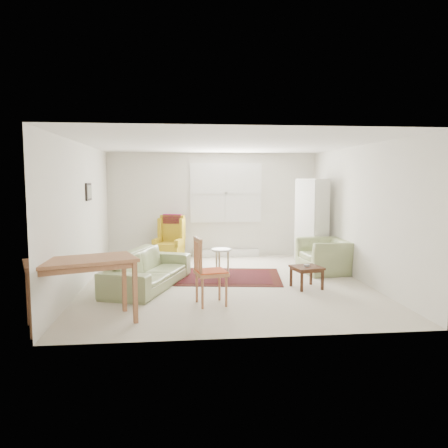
{
  "coord_description": "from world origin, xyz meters",
  "views": [
    {
      "loc": [
        -0.84,
        -7.73,
        1.9
      ],
      "look_at": [
        0.0,
        0.3,
        1.05
      ],
      "focal_mm": 35.0,
      "sensor_mm": 36.0,
      "label": 1
    }
  ],
  "objects": [
    {
      "name": "desk_chair",
      "position": [
        -0.36,
        -1.31,
        0.51
      ],
      "size": [
        0.52,
        0.52,
        1.02
      ],
      "primitive_type": null,
      "rotation": [
        0.0,
        0.0,
        1.76
      ],
      "color": "#A56842",
      "rests_on": "ground"
    },
    {
      "name": "armchair",
      "position": [
        2.1,
        0.7,
        0.4
      ],
      "size": [
        1.02,
        1.13,
        0.81
      ],
      "primitive_type": "imported",
      "rotation": [
        0.0,
        0.0,
        -1.45
      ],
      "color": "#8B9764",
      "rests_on": "ground"
    },
    {
      "name": "room",
      "position": [
        0.02,
        0.21,
        1.26
      ],
      "size": [
        5.04,
        5.54,
        2.51
      ],
      "color": "beige",
      "rests_on": "ground"
    },
    {
      "name": "stool",
      "position": [
        -0.01,
        0.74,
        0.26
      ],
      "size": [
        0.49,
        0.49,
        0.52
      ],
      "primitive_type": null,
      "rotation": [
        0.0,
        0.0,
        -0.32
      ],
      "color": "white",
      "rests_on": "ground"
    },
    {
      "name": "desk",
      "position": [
        -2.1,
        -2.01,
        0.43
      ],
      "size": [
        1.52,
        1.13,
        0.86
      ],
      "primitive_type": null,
      "rotation": [
        0.0,
        0.0,
        0.37
      ],
      "color": "#A56842",
      "rests_on": "ground"
    },
    {
      "name": "wingback_chair",
      "position": [
        -1.07,
        2.35,
        0.53
      ],
      "size": [
        0.78,
        0.8,
        1.06
      ],
      "primitive_type": null,
      "rotation": [
        0.0,
        0.0,
        -0.31
      ],
      "color": "gold",
      "rests_on": "ground"
    },
    {
      "name": "coffee_table",
      "position": [
        1.35,
        -0.5,
        0.19
      ],
      "size": [
        0.56,
        0.56,
        0.39
      ],
      "primitive_type": null,
      "rotation": [
        0.0,
        0.0,
        0.21
      ],
      "color": "#422314",
      "rests_on": "ground"
    },
    {
      "name": "sofa",
      "position": [
        -1.38,
        -0.13,
        0.44
      ],
      "size": [
        1.53,
        2.32,
        0.87
      ],
      "primitive_type": "imported",
      "rotation": [
        0.0,
        0.0,
        1.22
      ],
      "color": "#8B9764",
      "rests_on": "ground"
    },
    {
      "name": "rug",
      "position": [
        -0.12,
        0.52,
        0.01
      ],
      "size": [
        2.64,
        1.9,
        0.02
      ],
      "primitive_type": null,
      "rotation": [
        0.0,
        0.0,
        -0.14
      ],
      "color": "black",
      "rests_on": "ground"
    },
    {
      "name": "cabinet",
      "position": [
        2.1,
        1.64,
        0.94
      ],
      "size": [
        0.62,
        0.84,
        1.89
      ],
      "primitive_type": null,
      "rotation": [
        0.0,
        0.0,
        0.32
      ],
      "color": "white",
      "rests_on": "ground"
    }
  ]
}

